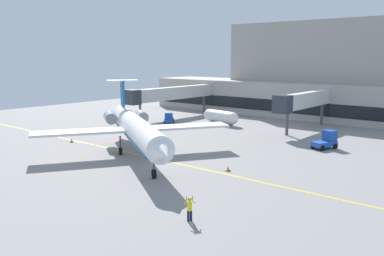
{
  "coord_description": "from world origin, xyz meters",
  "views": [
    {
      "loc": [
        30.51,
        -30.21,
        11.65
      ],
      "look_at": [
        -1.52,
        7.94,
        3.0
      ],
      "focal_mm": 38.37,
      "sensor_mm": 36.0,
      "label": 1
    }
  ],
  "objects_px": {
    "belt_loader": "(326,141)",
    "marshaller": "(190,208)",
    "fuel_tank": "(221,117)",
    "regional_jet": "(135,127)",
    "baggage_tug": "(169,119)"
  },
  "relations": [
    {
      "from": "belt_loader",
      "to": "marshaller",
      "type": "bearing_deg",
      "value": -86.35
    },
    {
      "from": "fuel_tank",
      "to": "marshaller",
      "type": "distance_m",
      "value": 43.21
    },
    {
      "from": "regional_jet",
      "to": "marshaller",
      "type": "height_order",
      "value": "regional_jet"
    },
    {
      "from": "baggage_tug",
      "to": "marshaller",
      "type": "distance_m",
      "value": 43.57
    },
    {
      "from": "fuel_tank",
      "to": "marshaller",
      "type": "height_order",
      "value": "fuel_tank"
    },
    {
      "from": "baggage_tug",
      "to": "belt_loader",
      "type": "xyz_separation_m",
      "value": [
        29.02,
        -1.31,
        0.08
      ]
    },
    {
      "from": "regional_jet",
      "to": "fuel_tank",
      "type": "relative_size",
      "value": 3.5
    },
    {
      "from": "regional_jet",
      "to": "belt_loader",
      "type": "distance_m",
      "value": 24.43
    },
    {
      "from": "belt_loader",
      "to": "baggage_tug",
      "type": "bearing_deg",
      "value": 177.41
    },
    {
      "from": "belt_loader",
      "to": "fuel_tank",
      "type": "xyz_separation_m",
      "value": [
        -21.73,
        6.78,
        0.34
      ]
    },
    {
      "from": "belt_loader",
      "to": "marshaller",
      "type": "height_order",
      "value": "belt_loader"
    },
    {
      "from": "baggage_tug",
      "to": "marshaller",
      "type": "bearing_deg",
      "value": -44.84
    },
    {
      "from": "belt_loader",
      "to": "fuel_tank",
      "type": "bearing_deg",
      "value": 162.67
    },
    {
      "from": "belt_loader",
      "to": "fuel_tank",
      "type": "relative_size",
      "value": 0.47
    },
    {
      "from": "regional_jet",
      "to": "baggage_tug",
      "type": "bearing_deg",
      "value": 123.48
    }
  ]
}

